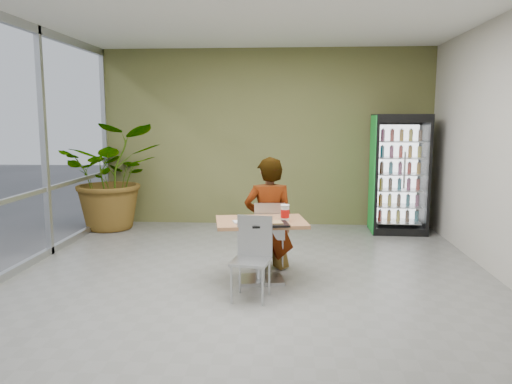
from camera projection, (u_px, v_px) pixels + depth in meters
ground at (250, 285)px, 5.88m from camera, size 7.00×7.00×0.00m
room_envelope at (250, 149)px, 5.65m from camera, size 6.00×7.00×3.20m
dining_table at (261, 238)px, 5.94m from camera, size 1.16×0.90×0.75m
chair_far at (269, 230)px, 6.44m from camera, size 0.42×0.43×0.89m
chair_near at (253, 250)px, 5.43m from camera, size 0.45×0.46×0.89m
seated_woman at (269, 224)px, 6.48m from camera, size 0.68×0.47×1.76m
pizza_plate at (252, 218)px, 5.93m from camera, size 0.34×0.31×0.03m
soda_cup at (285, 213)px, 5.88m from camera, size 0.11×0.11×0.19m
napkin_stack at (240, 222)px, 5.76m from camera, size 0.19×0.19×0.02m
cafeteria_tray at (269, 224)px, 5.63m from camera, size 0.48×0.39×0.02m
beverage_fridge at (399, 174)px, 8.51m from camera, size 0.94×0.73×2.02m
potted_plant at (113, 176)px, 8.81m from camera, size 2.04×1.89×1.87m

